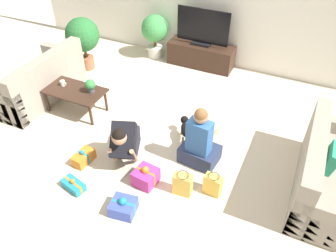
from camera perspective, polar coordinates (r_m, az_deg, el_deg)
name	(u,v)px	position (r m, az deg, el deg)	size (l,w,h in m)	color
ground_plane	(160,135)	(5.12, -1.39, -1.66)	(16.00, 16.00, 0.00)	beige
sofa_left	(38,82)	(6.23, -21.73, 7.06)	(0.86, 1.72, 0.84)	gray
sofa_right	(331,176)	(4.60, 26.46, -7.77)	(0.86, 1.72, 0.84)	gray
coffee_table	(75,92)	(5.62, -15.96, 5.66)	(1.00, 0.55, 0.42)	#382319
tv_console	(201,55)	(6.85, 5.73, 12.19)	(1.33, 0.44, 0.46)	#382319
tv	(203,29)	(6.62, 6.05, 16.42)	(1.05, 0.20, 0.72)	black
potted_plant_back_left	(155,31)	(7.03, -2.32, 16.18)	(0.55, 0.55, 0.91)	beige
potted_plant_corner_left	(83,37)	(6.73, -14.64, 14.82)	(0.65, 0.65, 1.04)	#A36042
person_kneeling	(125,141)	(4.56, -7.49, -2.62)	(0.56, 0.82, 0.77)	#23232D
person_sitting	(200,143)	(4.50, 5.55, -3.00)	(0.56, 0.51, 0.95)	#283351
dog	(185,127)	(4.97, 2.99, -0.26)	(0.28, 0.44, 0.29)	black
gift_box_a	(73,185)	(4.52, -16.15, -9.84)	(0.36, 0.24, 0.16)	teal
gift_box_b	(123,207)	(4.12, -7.77, -13.76)	(0.33, 0.32, 0.25)	#3D51BC
gift_box_c	(83,157)	(4.80, -14.51, -5.32)	(0.22, 0.35, 0.21)	orange
gift_box_d	(146,176)	(4.38, -3.90, -8.76)	(0.31, 0.32, 0.29)	#CC3389
gift_bag_a	(183,184)	(4.22, 2.55, -10.09)	(0.25, 0.17, 0.34)	#E5B74C
gift_bag_b	(213,185)	(4.26, 7.81, -10.09)	(0.24, 0.16, 0.32)	#E5B74C
mug	(63,83)	(5.74, -17.85, 7.12)	(0.12, 0.08, 0.09)	silver
tabletop_plant	(90,85)	(5.41, -13.38, 6.90)	(0.17, 0.17, 0.22)	#4C4C51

